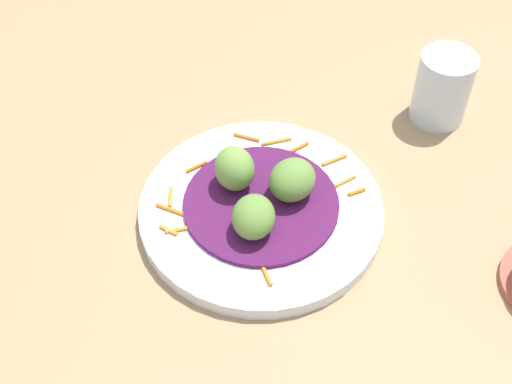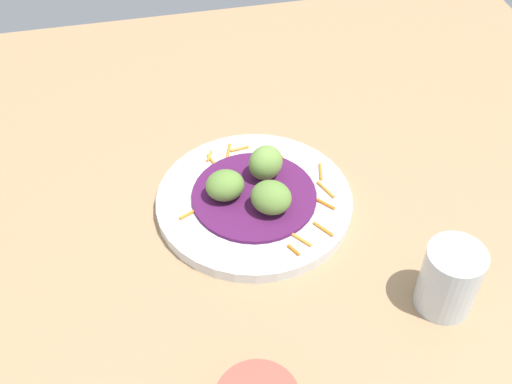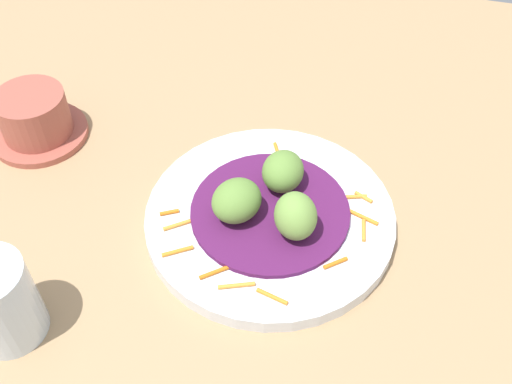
% 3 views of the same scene
% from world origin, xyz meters
% --- Properties ---
extents(table_surface, '(1.10, 1.10, 0.02)m').
position_xyz_m(table_surface, '(0.00, 0.00, 0.01)').
color(table_surface, tan).
rests_on(table_surface, ground).
extents(main_plate, '(0.26, 0.26, 0.02)m').
position_xyz_m(main_plate, '(0.03, 0.04, 0.03)').
color(main_plate, silver).
rests_on(main_plate, table_surface).
extents(cabbage_bed, '(0.16, 0.16, 0.01)m').
position_xyz_m(cabbage_bed, '(0.03, 0.04, 0.04)').
color(cabbage_bed, '#51194C').
rests_on(cabbage_bed, main_plate).
extents(carrot_garnish, '(0.22, 0.20, 0.00)m').
position_xyz_m(carrot_garnish, '(0.04, 0.01, 0.04)').
color(carrot_garnish, orange).
rests_on(carrot_garnish, main_plate).
extents(guac_scoop_left, '(0.06, 0.06, 0.05)m').
position_xyz_m(guac_scoop_left, '(0.06, 0.02, 0.07)').
color(guac_scoop_left, '#759E47').
rests_on(guac_scoop_left, cabbage_bed).
extents(guac_scoop_center, '(0.04, 0.05, 0.04)m').
position_xyz_m(guac_scoop_center, '(0.03, 0.08, 0.06)').
color(guac_scoop_center, olive).
rests_on(guac_scoop_center, cabbage_bed).
extents(guac_scoop_right, '(0.07, 0.07, 0.04)m').
position_xyz_m(guac_scoop_right, '(-0.00, 0.03, 0.06)').
color(guac_scoop_right, olive).
rests_on(guac_scoop_right, cabbage_bed).
extents(water_glass, '(0.07, 0.07, 0.09)m').
position_xyz_m(water_glass, '(-0.17, -0.14, 0.06)').
color(water_glass, silver).
rests_on(water_glass, table_surface).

